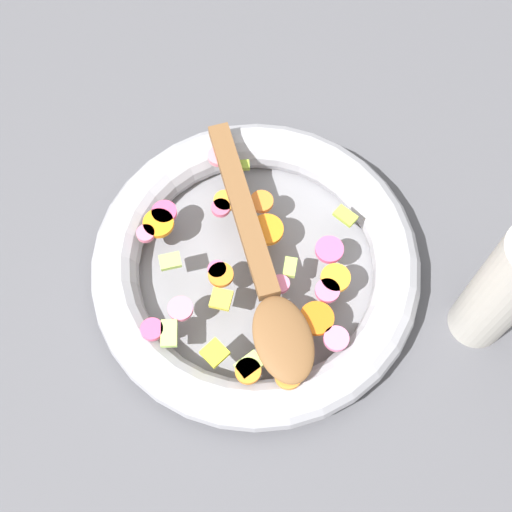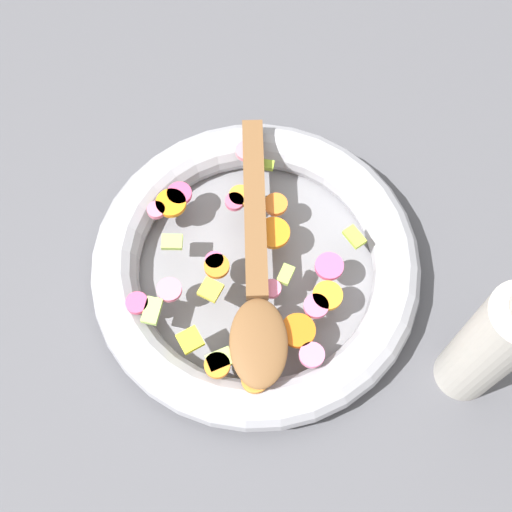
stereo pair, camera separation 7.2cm
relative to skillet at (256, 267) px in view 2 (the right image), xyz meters
The scene contains 5 objects.
ground_plane 0.02m from the skillet, ahead, with size 4.00×4.00×0.00m, color #4C4C51.
skillet is the anchor object (origin of this frame).
chopped_vegetables 0.04m from the skillet, 56.48° to the right, with size 0.26×0.24×0.01m.
wooden_spoon 0.05m from the skillet, 28.97° to the right, with size 0.27×0.18×0.01m.
pepper_mill 0.25m from the skillet, 32.08° to the left, with size 0.06×0.06×0.22m.
Camera 2 is at (0.25, -0.15, 0.71)m, focal length 50.00 mm.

